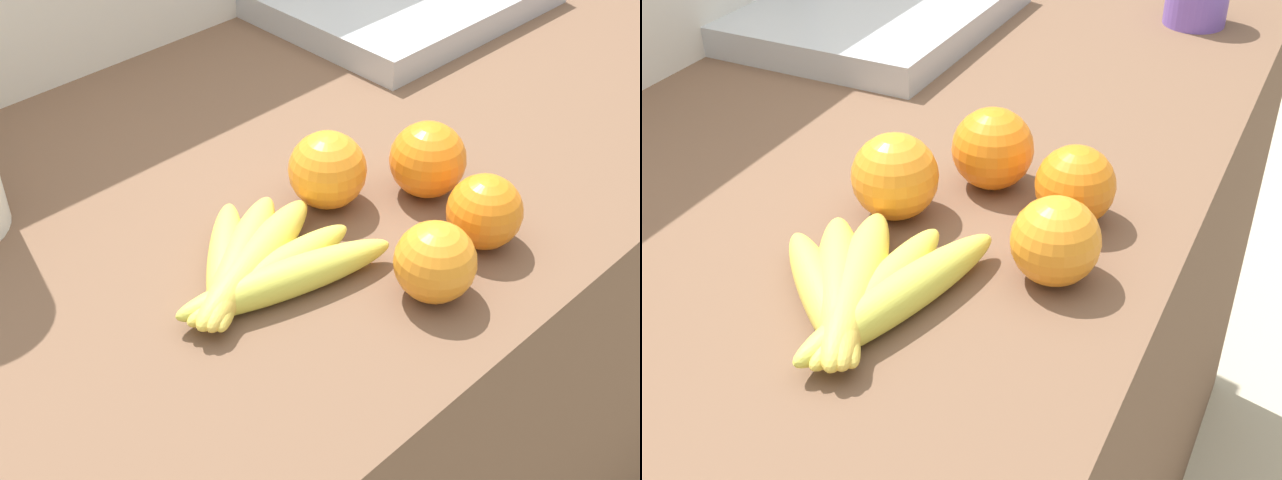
% 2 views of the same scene
% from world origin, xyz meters
% --- Properties ---
extents(banana_bunch, '(0.22, 0.18, 0.04)m').
position_xyz_m(banana_bunch, '(-0.10, -0.12, 0.90)').
color(banana_bunch, '#D7D44C').
rests_on(banana_bunch, counter).
extents(orange_back_right, '(0.08, 0.08, 0.08)m').
position_xyz_m(orange_back_right, '(0.12, -0.13, 0.92)').
color(orange_back_right, orange).
rests_on(orange_back_right, counter).
extents(orange_front, '(0.08, 0.08, 0.08)m').
position_xyz_m(orange_front, '(0.00, -0.24, 0.92)').
color(orange_front, orange).
rests_on(orange_front, counter).
extents(orange_far_right, '(0.08, 0.08, 0.08)m').
position_xyz_m(orange_far_right, '(0.03, -0.08, 0.93)').
color(orange_far_right, orange).
rests_on(orange_far_right, counter).
extents(orange_back_left, '(0.07, 0.07, 0.07)m').
position_xyz_m(orange_back_left, '(0.09, -0.23, 0.92)').
color(orange_back_left, orange).
rests_on(orange_back_left, counter).
extents(sink_basin, '(0.39, 0.32, 0.21)m').
position_xyz_m(sink_basin, '(0.45, 0.19, 0.91)').
color(sink_basin, '#B7BABF').
rests_on(sink_basin, counter).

